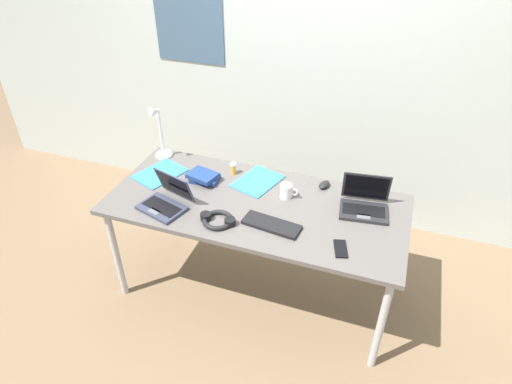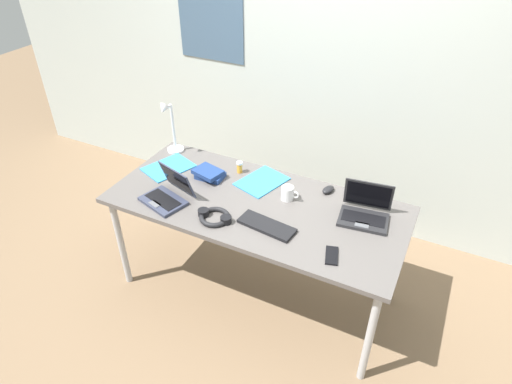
{
  "view_description": "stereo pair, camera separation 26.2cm",
  "coord_description": "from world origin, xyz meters",
  "px_view_note": "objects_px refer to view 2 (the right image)",
  "views": [
    {
      "loc": [
        0.71,
        -2.02,
        2.33
      ],
      "look_at": [
        0.0,
        0.0,
        0.82
      ],
      "focal_mm": 30.99,
      "sensor_mm": 36.0,
      "label": 1
    },
    {
      "loc": [
        0.95,
        -1.92,
        2.33
      ],
      "look_at": [
        0.0,
        0.0,
        0.82
      ],
      "focal_mm": 30.99,
      "sensor_mm": 36.0,
      "label": 2
    }
  ],
  "objects_px": {
    "external_keyboard": "(267,226)",
    "paper_folder_by_keyboard": "(169,167)",
    "desk_lamp": "(170,128)",
    "computer_mouse": "(328,190)",
    "pill_bottle": "(240,167)",
    "laptop_back_right": "(365,212)",
    "book_stack": "(209,174)",
    "laptop_front_right": "(167,194)",
    "cell_phone": "(332,255)",
    "paper_folder_back_left": "(262,181)",
    "headphones": "(215,217)",
    "coffee_mug": "(288,193)"
  },
  "relations": [
    {
      "from": "pill_bottle",
      "to": "paper_folder_by_keyboard",
      "type": "bearing_deg",
      "value": -159.93
    },
    {
      "from": "laptop_back_right",
      "to": "cell_phone",
      "type": "bearing_deg",
      "value": -99.38
    },
    {
      "from": "laptop_front_right",
      "to": "paper_folder_by_keyboard",
      "type": "distance_m",
      "value": 0.37
    },
    {
      "from": "laptop_back_right",
      "to": "coffee_mug",
      "type": "xyz_separation_m",
      "value": [
        -0.47,
        -0.03,
        0.0
      ]
    },
    {
      "from": "laptop_back_right",
      "to": "cell_phone",
      "type": "height_order",
      "value": "laptop_back_right"
    },
    {
      "from": "paper_folder_back_left",
      "to": "laptop_back_right",
      "type": "bearing_deg",
      "value": -5.99
    },
    {
      "from": "external_keyboard",
      "to": "laptop_back_right",
      "type": "bearing_deg",
      "value": 41.89
    },
    {
      "from": "laptop_front_right",
      "to": "book_stack",
      "type": "height_order",
      "value": "laptop_front_right"
    },
    {
      "from": "laptop_back_right",
      "to": "external_keyboard",
      "type": "relative_size",
      "value": 0.92
    },
    {
      "from": "coffee_mug",
      "to": "laptop_back_right",
      "type": "bearing_deg",
      "value": 3.47
    },
    {
      "from": "laptop_back_right",
      "to": "paper_folder_back_left",
      "type": "relative_size",
      "value": 0.98
    },
    {
      "from": "laptop_back_right",
      "to": "pill_bottle",
      "type": "relative_size",
      "value": 3.83
    },
    {
      "from": "external_keyboard",
      "to": "cell_phone",
      "type": "bearing_deg",
      "value": -1.86
    },
    {
      "from": "cell_phone",
      "to": "headphones",
      "type": "bearing_deg",
      "value": 163.95
    },
    {
      "from": "external_keyboard",
      "to": "paper_folder_by_keyboard",
      "type": "xyz_separation_m",
      "value": [
        -0.86,
        0.27,
        -0.01
      ]
    },
    {
      "from": "headphones",
      "to": "book_stack",
      "type": "height_order",
      "value": "book_stack"
    },
    {
      "from": "laptop_front_right",
      "to": "cell_phone",
      "type": "height_order",
      "value": "laptop_front_right"
    },
    {
      "from": "computer_mouse",
      "to": "coffee_mug",
      "type": "relative_size",
      "value": 0.85
    },
    {
      "from": "computer_mouse",
      "to": "paper_folder_by_keyboard",
      "type": "relative_size",
      "value": 0.31
    },
    {
      "from": "cell_phone",
      "to": "pill_bottle",
      "type": "bearing_deg",
      "value": 131.92
    },
    {
      "from": "cell_phone",
      "to": "pill_bottle",
      "type": "height_order",
      "value": "pill_bottle"
    },
    {
      "from": "desk_lamp",
      "to": "paper_folder_back_left",
      "type": "height_order",
      "value": "desk_lamp"
    },
    {
      "from": "computer_mouse",
      "to": "book_stack",
      "type": "relative_size",
      "value": 0.46
    },
    {
      "from": "laptop_back_right",
      "to": "paper_folder_back_left",
      "type": "xyz_separation_m",
      "value": [
        -0.69,
        0.07,
        -0.04
      ]
    },
    {
      "from": "laptop_back_right",
      "to": "book_stack",
      "type": "distance_m",
      "value": 1.02
    },
    {
      "from": "laptop_front_right",
      "to": "book_stack",
      "type": "relative_size",
      "value": 1.58
    },
    {
      "from": "external_keyboard",
      "to": "headphones",
      "type": "relative_size",
      "value": 1.54
    },
    {
      "from": "computer_mouse",
      "to": "headphones",
      "type": "relative_size",
      "value": 0.45
    },
    {
      "from": "headphones",
      "to": "paper_folder_back_left",
      "type": "distance_m",
      "value": 0.47
    },
    {
      "from": "pill_bottle",
      "to": "paper_folder_back_left",
      "type": "bearing_deg",
      "value": -11.6
    },
    {
      "from": "external_keyboard",
      "to": "cell_phone",
      "type": "xyz_separation_m",
      "value": [
        0.4,
        -0.06,
        -0.01
      ]
    },
    {
      "from": "cell_phone",
      "to": "coffee_mug",
      "type": "xyz_separation_m",
      "value": [
        -0.4,
        0.36,
        0.04
      ]
    },
    {
      "from": "external_keyboard",
      "to": "paper_folder_by_keyboard",
      "type": "relative_size",
      "value": 1.06
    },
    {
      "from": "external_keyboard",
      "to": "headphones",
      "type": "distance_m",
      "value": 0.31
    },
    {
      "from": "laptop_front_right",
      "to": "paper_folder_back_left",
      "type": "relative_size",
      "value": 1.05
    },
    {
      "from": "paper_folder_back_left",
      "to": "book_stack",
      "type": "bearing_deg",
      "value": -161.57
    },
    {
      "from": "pill_bottle",
      "to": "paper_folder_by_keyboard",
      "type": "relative_size",
      "value": 0.25
    },
    {
      "from": "laptop_front_right",
      "to": "external_keyboard",
      "type": "height_order",
      "value": "laptop_front_right"
    },
    {
      "from": "desk_lamp",
      "to": "computer_mouse",
      "type": "xyz_separation_m",
      "value": [
        1.15,
        0.03,
        -0.18
      ]
    },
    {
      "from": "paper_folder_by_keyboard",
      "to": "coffee_mug",
      "type": "relative_size",
      "value": 2.74
    },
    {
      "from": "desk_lamp",
      "to": "cell_phone",
      "type": "xyz_separation_m",
      "value": [
        1.36,
        -0.52,
        -0.19
      ]
    },
    {
      "from": "paper_folder_back_left",
      "to": "laptop_front_right",
      "type": "bearing_deg",
      "value": -134.73
    },
    {
      "from": "paper_folder_by_keyboard",
      "to": "laptop_back_right",
      "type": "bearing_deg",
      "value": 2.47
    },
    {
      "from": "desk_lamp",
      "to": "laptop_front_right",
      "type": "bearing_deg",
      "value": -57.84
    },
    {
      "from": "desk_lamp",
      "to": "cell_phone",
      "type": "relative_size",
      "value": 2.94
    },
    {
      "from": "desk_lamp",
      "to": "pill_bottle",
      "type": "distance_m",
      "value": 0.57
    },
    {
      "from": "cell_phone",
      "to": "computer_mouse",
      "type": "bearing_deg",
      "value": 94.28
    },
    {
      "from": "headphones",
      "to": "laptop_front_right",
      "type": "bearing_deg",
      "value": 174.43
    },
    {
      "from": "coffee_mug",
      "to": "paper_folder_back_left",
      "type": "bearing_deg",
      "value": 155.68
    },
    {
      "from": "laptop_back_right",
      "to": "book_stack",
      "type": "xyz_separation_m",
      "value": [
        -1.02,
        -0.04,
        -0.01
      ]
    }
  ]
}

